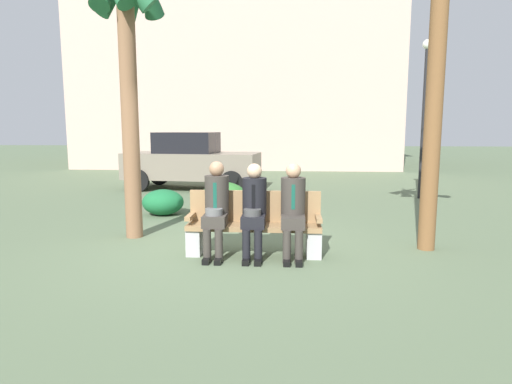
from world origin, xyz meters
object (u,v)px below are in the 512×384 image
(seated_man_left, at_px, (216,204))
(palm_tree_tall, at_px, (126,28))
(seated_man_middle, at_px, (254,206))
(parked_car_near, at_px, (191,161))
(street_lamp, at_px, (424,104))
(shrub_mid_lawn, at_px, (224,196))
(building_backdrop, at_px, (242,65))
(park_bench, at_px, (254,225))
(seated_man_right, at_px, (293,206))
(shrub_near_bench, at_px, (163,202))

(seated_man_left, distance_m, palm_tree_tall, 3.17)
(seated_man_middle, bearing_deg, parked_car_near, 109.50)
(seated_man_middle, xyz_separation_m, street_lamp, (3.86, 5.50, 1.67))
(shrub_mid_lawn, xyz_separation_m, building_backdrop, (-1.04, 13.57, 4.70))
(park_bench, bearing_deg, shrub_mid_lawn, 105.82)
(seated_man_middle, height_order, street_lamp, street_lamp)
(park_bench, distance_m, seated_man_middle, 0.33)
(parked_car_near, distance_m, street_lamp, 6.59)
(palm_tree_tall, xyz_separation_m, parked_car_near, (-0.34, 5.83, -2.50))
(seated_man_left, bearing_deg, parked_car_near, 105.44)
(parked_car_near, xyz_separation_m, street_lamp, (6.27, -1.30, 1.56))
(park_bench, bearing_deg, seated_man_middle, -87.31)
(parked_car_near, bearing_deg, street_lamp, -11.72)
(seated_man_right, bearing_deg, shrub_near_bench, 133.21)
(palm_tree_tall, xyz_separation_m, shrub_near_bench, (-0.06, 1.88, -3.07))
(park_bench, bearing_deg, parked_car_near, 109.81)
(palm_tree_tall, bearing_deg, park_bench, -22.12)
(seated_man_middle, relative_size, street_lamp, 0.33)
(shrub_near_bench, bearing_deg, park_bench, -52.03)
(seated_man_middle, relative_size, shrub_near_bench, 1.52)
(palm_tree_tall, xyz_separation_m, street_lamp, (5.93, 4.53, -0.94))
(parked_car_near, bearing_deg, seated_man_middle, -70.50)
(shrub_mid_lawn, height_order, street_lamp, street_lamp)
(shrub_near_bench, xyz_separation_m, street_lamp, (5.99, 2.65, 2.13))
(park_bench, height_order, shrub_mid_lawn, park_bench)
(park_bench, bearing_deg, seated_man_left, -166.30)
(park_bench, distance_m, building_backdrop, 17.59)
(seated_man_left, height_order, palm_tree_tall, palm_tree_tall)
(seated_man_middle, xyz_separation_m, seated_man_right, (0.54, 0.01, 0.01))
(seated_man_right, relative_size, parked_car_near, 0.33)
(palm_tree_tall, distance_m, parked_car_near, 6.35)
(seated_man_middle, distance_m, palm_tree_tall, 3.47)
(park_bench, height_order, street_lamp, street_lamp)
(palm_tree_tall, height_order, shrub_mid_lawn, palm_tree_tall)
(building_backdrop, bearing_deg, shrub_mid_lawn, -85.61)
(seated_man_middle, height_order, shrub_mid_lawn, seated_man_middle)
(shrub_mid_lawn, height_order, building_backdrop, building_backdrop)
(seated_man_right, height_order, palm_tree_tall, palm_tree_tall)
(seated_man_right, relative_size, palm_tree_tall, 0.29)
(park_bench, distance_m, palm_tree_tall, 3.67)
(park_bench, height_order, seated_man_right, seated_man_right)
(seated_man_right, relative_size, shrub_near_bench, 1.53)
(seated_man_right, distance_m, shrub_near_bench, 3.93)
(seated_man_right, relative_size, street_lamp, 0.33)
(seated_man_right, bearing_deg, parked_car_near, 113.47)
(street_lamp, bearing_deg, shrub_mid_lawn, -156.67)
(street_lamp, bearing_deg, seated_man_middle, -125.07)
(seated_man_left, relative_size, seated_man_middle, 1.02)
(shrub_near_bench, distance_m, street_lamp, 6.89)
(shrub_mid_lawn, relative_size, street_lamp, 0.25)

